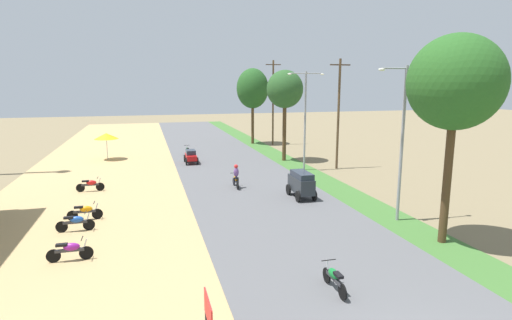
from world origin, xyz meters
name	(u,v)px	position (x,y,z in m)	size (l,w,h in m)	color
parked_motorbike_nearest	(70,249)	(-10.03, 9.95, 0.55)	(1.80, 0.54, 0.94)	black
parked_motorbike_second	(76,222)	(-10.36, 13.57, 0.55)	(1.80, 0.54, 0.94)	black
parked_motorbike_third	(85,211)	(-10.14, 15.27, 0.55)	(1.80, 0.54, 0.94)	black
parked_motorbike_fourth	(91,184)	(-10.58, 21.44, 0.55)	(1.80, 0.54, 0.94)	black
street_signboard	(208,314)	(-5.45, 2.86, 1.11)	(0.06, 1.30, 1.50)	#262628
vendor_umbrella	(106,136)	(-10.47, 33.50, 2.31)	(2.20, 2.20, 2.52)	#99999E
median_tree_nearest	(456,83)	(5.99, 7.76, 7.18)	(4.03, 4.03, 9.21)	#4C351E
median_tree_second	(285,90)	(5.57, 28.75, 6.61)	(3.33, 3.33, 8.34)	#4C351E
median_tree_third	(253,89)	(5.49, 40.14, 6.57)	(3.76, 3.76, 8.87)	#4C351E
streetlamp_near	(403,134)	(5.80, 10.97, 4.66)	(3.16, 0.20, 8.00)	gray
streetlamp_mid	(305,114)	(5.80, 24.27, 4.69)	(3.16, 0.20, 8.07)	gray
utility_pole_near	(273,102)	(7.63, 38.88, 5.09)	(1.80, 0.20, 9.80)	brown
utility_pole_far	(338,113)	(8.79, 24.29, 4.78)	(1.80, 0.20, 9.18)	brown
car_van_charcoal	(301,183)	(2.43, 16.27, 1.02)	(1.19, 2.41, 1.67)	#282D33
car_sedan_red	(191,156)	(-3.03, 29.58, 0.74)	(1.10, 2.26, 1.19)	red
motorbike_ahead_second	(334,277)	(-0.77, 4.90, 0.57)	(0.54, 1.80, 0.94)	black
motorbike_ahead_third	(236,177)	(-1.00, 19.82, 0.86)	(0.54, 1.80, 1.66)	black
motorbike_ahead_fourth	(187,150)	(-2.91, 33.90, 0.57)	(0.54, 1.80, 0.94)	black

